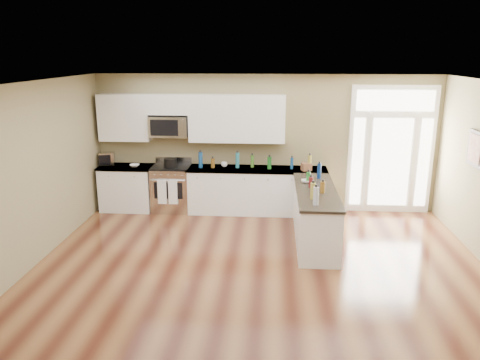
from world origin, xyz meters
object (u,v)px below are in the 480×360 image
object	(u,v)px
peninsula_cabinet	(315,217)
toaster_oven	(107,158)
kitchen_range	(172,188)
stockpot	(170,163)

from	to	relation	value
peninsula_cabinet	toaster_oven	bearing A→B (deg)	159.80
kitchen_range	peninsula_cabinet	bearing A→B (deg)	-26.93
peninsula_cabinet	stockpot	xyz separation A→B (m)	(-2.84, 1.36, 0.62)
peninsula_cabinet	kitchen_range	xyz separation A→B (m)	(-2.85, 1.45, 0.04)
kitchen_range	stockpot	xyz separation A→B (m)	(0.01, -0.09, 0.57)
kitchen_range	toaster_oven	world-z (taller)	toaster_oven
toaster_oven	kitchen_range	bearing A→B (deg)	-17.26
kitchen_range	stockpot	size ratio (longest dim) A/B	4.15
peninsula_cabinet	stockpot	size ratio (longest dim) A/B	8.91
stockpot	kitchen_range	bearing A→B (deg)	99.06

